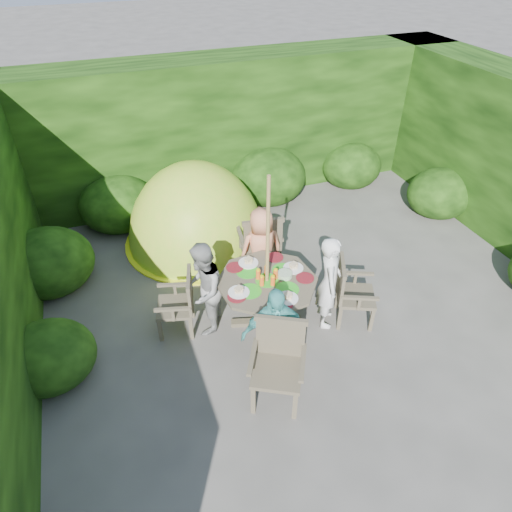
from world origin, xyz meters
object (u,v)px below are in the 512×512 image
object	(u,v)px
garden_chair_right	(351,292)
garden_chair_left	(180,303)
patio_table	(267,287)
child_front	(274,334)
child_back	(261,250)
child_right	(329,282)
child_left	(203,289)
dome_tent	(198,240)
garden_chair_back	(260,244)
parasol_pole	(267,258)
garden_chair_front	(278,361)

from	to	relation	value
garden_chair_right	garden_chair_left	bearing A→B (deg)	98.99
patio_table	child_front	size ratio (longest dim) A/B	1.25
child_back	garden_chair_right	bearing A→B (deg)	130.64
child_right	child_left	size ratio (longest dim) A/B	1.02
child_right	dome_tent	distance (m)	2.77
garden_chair_back	child_right	world-z (taller)	child_right
parasol_pole	child_left	xyz separation A→B (m)	(-0.77, 0.21, -0.44)
garden_chair_left	dome_tent	bearing A→B (deg)	175.44
parasol_pole	child_left	distance (m)	0.92
garden_chair_back	child_left	bearing A→B (deg)	45.41
patio_table	child_front	world-z (taller)	child_front
child_front	garden_chair_front	bearing A→B (deg)	-93.81
garden_chair_back	child_right	size ratio (longest dim) A/B	0.76
garden_chair_back	child_front	xyz separation A→B (m)	(-0.52, -1.82, 0.10)
patio_table	child_back	distance (m)	0.80
garden_chair_right	garden_chair_back	size ratio (longest dim) A/B	0.88
child_front	child_back	bearing A→B (deg)	82.37
garden_chair_left	garden_chair_back	bearing A→B (deg)	133.71
garden_chair_back	child_left	world-z (taller)	child_left
child_left	patio_table	bearing A→B (deg)	97.97
child_left	dome_tent	xyz separation A→B (m)	(0.39, 2.00, -0.66)
patio_table	child_back	xyz separation A→B (m)	(0.21, 0.77, 0.01)
parasol_pole	garden_chair_right	world-z (taller)	parasol_pole
garden_chair_right	parasol_pole	bearing A→B (deg)	99.33
dome_tent	child_left	bearing A→B (deg)	-97.38
garden_chair_right	dome_tent	size ratio (longest dim) A/B	0.33
garden_chair_right	garden_chair_front	bearing A→B (deg)	144.38
patio_table	garden_chair_right	bearing A→B (deg)	-14.95
garden_chair_back	child_back	xyz separation A→B (m)	(-0.09, -0.28, 0.10)
garden_chair_right	garden_chair_front	size ratio (longest dim) A/B	0.92
child_front	dome_tent	distance (m)	3.06
garden_chair_right	garden_chair_left	xyz separation A→B (m)	(-2.13, 0.58, -0.02)
parasol_pole	child_back	bearing A→B (deg)	74.48
garden_chair_back	child_front	size ratio (longest dim) A/B	0.79
garden_chair_front	garden_chair_right	bearing A→B (deg)	58.87
parasol_pole	garden_chair_front	size ratio (longest dim) A/B	2.26
dome_tent	garden_chair_back	bearing A→B (deg)	-55.91
patio_table	garden_chair_right	xyz separation A→B (m)	(1.06, -0.28, -0.16)
garden_chair_left	child_left	distance (m)	0.37
garden_chair_right	garden_chair_back	bearing A→B (deg)	53.97
garden_chair_left	child_front	xyz separation A→B (m)	(0.85, -1.07, 0.19)
child_right	garden_chair_left	bearing A→B (deg)	99.54
parasol_pole	garden_chair_back	size ratio (longest dim) A/B	2.17
garden_chair_right	child_right	size ratio (longest dim) A/B	0.67
garden_chair_front	child_left	distance (m)	1.38
patio_table	child_right	distance (m)	0.80
child_left	child_back	size ratio (longest dim) A/B	1.02
patio_table	garden_chair_right	size ratio (longest dim) A/B	1.78
child_front	garden_chair_left	bearing A→B (deg)	136.43
garden_chair_left	dome_tent	distance (m)	2.08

